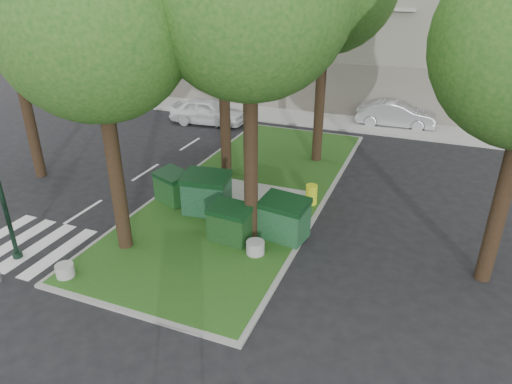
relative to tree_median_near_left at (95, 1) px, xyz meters
The scene contains 17 objects.
ground 7.88m from the tree_median_near_left, 61.12° to the right, with size 120.00×120.00×0.00m, color black.
median_island 9.27m from the tree_median_near_left, 70.64° to the left, with size 6.00×16.00×0.12m, color #264D16.
median_kerb 9.28m from the tree_median_near_left, 70.64° to the left, with size 6.30×16.30×0.10m, color gray.
building_sidewalk 17.57m from the tree_median_near_left, 84.94° to the left, with size 42.00×3.00×0.12m, color #999993.
zebra_crossing 7.75m from the tree_median_near_left, 155.64° to the right, with size 5.00×3.00×0.01m, color silver.
tree_median_near_left is the anchor object (origin of this frame).
tree_median_mid 6.53m from the tree_median_near_left, 85.60° to the left, with size 4.80×4.80×9.99m.
dumpster_a 7.38m from the tree_median_near_left, 95.87° to the left, with size 1.57×1.36×1.22m.
dumpster_b 7.23m from the tree_median_near_left, 67.00° to the left, with size 1.77×1.34×1.52m.
dumpster_c 7.35m from the tree_median_near_left, 28.15° to the left, with size 1.41×1.04×1.25m.
dumpster_d 8.21m from the tree_median_near_left, 27.61° to the left, with size 1.65×1.28×1.41m.
bollard_left 7.34m from the tree_median_near_left, 108.49° to the right, with size 0.52×0.52×0.37m, color #9D9C98.
bollard_right 8.08m from the tree_median_near_left, 15.02° to the left, with size 0.57×0.57×0.41m, color gray.
bollard_mid 7.74m from the tree_median_near_left, 48.18° to the left, with size 0.51×0.51×0.36m, color #A3A29D.
litter_bin 9.61m from the tree_median_near_left, 47.16° to the left, with size 0.44×0.44×0.76m, color #C2D418.
car_white 15.01m from the tree_median_near_left, 106.45° to the left, with size 1.77×4.39×1.50m, color white.
car_silver 18.85m from the tree_median_near_left, 68.85° to the left, with size 1.52×4.36×1.44m, color #A8ABB0.
Camera 1 is at (6.95, -7.46, 7.93)m, focal length 32.00 mm.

